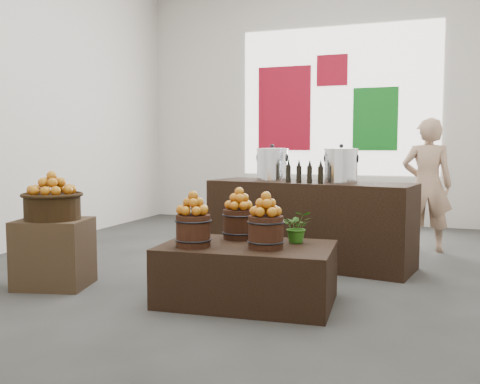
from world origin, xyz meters
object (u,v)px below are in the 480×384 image
(crate, at_px, (54,253))
(wicker_basket, at_px, (53,207))
(stock_pot_left, at_px, (272,165))
(display_table, at_px, (247,274))
(counter, at_px, (309,223))
(shopper, at_px, (427,185))
(stock_pot_center, at_px, (341,167))

(crate, distance_m, wicker_basket, 0.42)
(crate, relative_size, stock_pot_left, 1.82)
(display_table, distance_m, counter, 1.60)
(crate, height_order, counter, counter)
(wicker_basket, xyz_separation_m, counter, (1.97, 1.70, -0.28))
(wicker_basket, height_order, shopper, shopper)
(stock_pot_center, bearing_deg, counter, 170.06)
(counter, relative_size, shopper, 1.36)
(crate, xyz_separation_m, shopper, (3.15, 2.88, 0.50))
(wicker_basket, distance_m, counter, 2.62)
(wicker_basket, height_order, display_table, wicker_basket)
(stock_pot_center, height_order, shopper, shopper)
(shopper, bearing_deg, display_table, 60.40)
(shopper, bearing_deg, counter, 41.49)
(counter, distance_m, stock_pot_left, 0.76)
(counter, distance_m, shopper, 1.71)
(display_table, height_order, stock_pot_left, stock_pot_left)
(display_table, distance_m, shopper, 3.12)
(crate, relative_size, counter, 0.28)
(crate, height_order, stock_pot_center, stock_pot_center)
(wicker_basket, bearing_deg, counter, 40.72)
(shopper, bearing_deg, stock_pot_left, 30.76)
(crate, distance_m, display_table, 1.81)
(display_table, height_order, shopper, shopper)
(display_table, bearing_deg, wicker_basket, 179.73)
(display_table, relative_size, stock_pot_left, 4.08)
(crate, bearing_deg, wicker_basket, 0.00)
(display_table, relative_size, shopper, 0.86)
(stock_pot_center, bearing_deg, wicker_basket, -144.71)
(wicker_basket, bearing_deg, crate, 0.00)
(crate, height_order, stock_pot_left, stock_pot_left)
(wicker_basket, distance_m, display_table, 1.87)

